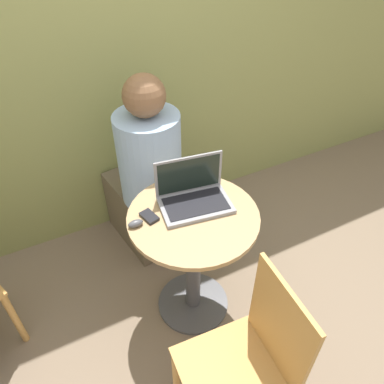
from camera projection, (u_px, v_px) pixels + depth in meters
name	position (u px, v px, depth m)	size (l,w,h in m)	color
ground_plane	(193.00, 303.00, 2.28)	(12.00, 12.00, 0.00)	#7F6B56
back_wall	(116.00, 38.00, 2.08)	(7.00, 0.05, 2.60)	#939956
round_table	(193.00, 248.00, 1.95)	(0.64, 0.64, 0.74)	#4C4C51
laptop	(193.00, 195.00, 1.84)	(0.37, 0.27, 0.23)	gray
cell_phone	(149.00, 217.00, 1.78)	(0.08, 0.10, 0.02)	black
computer_mouse	(136.00, 224.00, 1.73)	(0.07, 0.04, 0.03)	#4C4C51
chair_empty	(247.00, 364.00, 1.53)	(0.43, 0.43, 0.90)	tan
person_seated	(147.00, 182.00, 2.35)	(0.42, 0.60, 1.24)	brown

